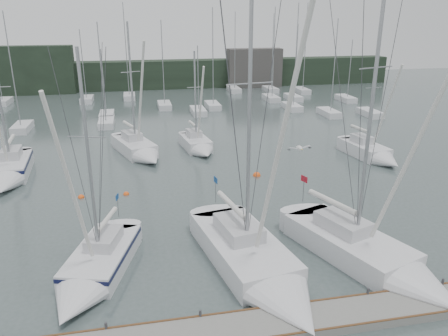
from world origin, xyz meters
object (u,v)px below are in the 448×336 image
(sailboat_near_left, at_px, (92,274))
(buoy_a, at_px, (126,194))
(sailboat_mid_b, at_px, (140,151))
(buoy_b, at_px, (257,176))
(sailboat_near_center, at_px, (262,273))
(buoy_c, at_px, (81,197))
(sailboat_mid_c, at_px, (199,146))
(sailboat_near_right, at_px, (381,262))
(sailboat_mid_e, at_px, (373,154))
(sailboat_mid_a, at_px, (9,172))

(sailboat_near_left, distance_m, buoy_a, 11.60)
(sailboat_mid_b, xyz_separation_m, buoy_b, (9.50, -7.24, -0.60))
(sailboat_near_center, height_order, buoy_a, sailboat_near_center)
(buoy_b, relative_size, buoy_c, 1.38)
(sailboat_mid_c, bearing_deg, sailboat_near_right, -83.10)
(sailboat_mid_b, height_order, buoy_b, sailboat_mid_b)
(sailboat_near_right, bearing_deg, buoy_b, 79.12)
(sailboat_mid_e, bearing_deg, sailboat_mid_c, 151.94)
(sailboat_mid_c, relative_size, buoy_c, 22.11)
(sailboat_near_right, distance_m, buoy_c, 21.40)
(sailboat_mid_e, bearing_deg, sailboat_mid_b, 158.45)
(sailboat_near_center, bearing_deg, sailboat_mid_c, 79.40)
(sailboat_near_right, height_order, sailboat_mid_c, sailboat_near_right)
(sailboat_near_center, bearing_deg, sailboat_near_right, -13.35)
(sailboat_near_left, height_order, sailboat_near_center, sailboat_near_center)
(sailboat_mid_b, distance_m, buoy_c, 10.21)
(sailboat_mid_e, xyz_separation_m, buoy_b, (-11.85, -1.97, -0.56))
(sailboat_near_left, xyz_separation_m, buoy_a, (1.60, 11.48, -0.55))
(sailboat_mid_b, bearing_deg, sailboat_mid_a, -178.36)
(sailboat_mid_c, xyz_separation_m, buoy_c, (-10.31, -9.64, -0.55))
(sailboat_near_center, distance_m, buoy_b, 15.66)
(buoy_c, bearing_deg, sailboat_near_left, -81.65)
(sailboat_near_left, height_order, sailboat_mid_a, sailboat_mid_a)
(sailboat_near_left, distance_m, sailboat_mid_e, 28.72)
(buoy_c, bearing_deg, sailboat_near_right, -39.57)
(sailboat_near_left, relative_size, sailboat_mid_a, 1.00)
(sailboat_near_center, relative_size, sailboat_mid_c, 1.61)
(sailboat_mid_c, bearing_deg, sailboat_mid_a, -172.28)
(sailboat_near_right, distance_m, sailboat_mid_b, 25.65)
(sailboat_near_left, distance_m, sailboat_near_right, 14.94)
(sailboat_near_left, relative_size, buoy_b, 19.22)
(sailboat_near_center, height_order, sailboat_near_right, sailboat_near_right)
(sailboat_near_center, bearing_deg, buoy_b, 65.18)
(sailboat_near_center, bearing_deg, sailboat_near_left, 158.34)
(sailboat_mid_e, bearing_deg, sailboat_mid_a, 170.17)
(sailboat_near_left, height_order, sailboat_mid_c, sailboat_near_left)
(sailboat_near_center, distance_m, sailboat_mid_e, 23.30)
(sailboat_near_left, height_order, sailboat_mid_b, sailboat_mid_b)
(sailboat_mid_c, xyz_separation_m, buoy_a, (-7.02, -9.72, -0.55))
(sailboat_mid_a, height_order, sailboat_mid_b, sailboat_mid_b)
(sailboat_near_right, height_order, buoy_c, sailboat_near_right)
(sailboat_mid_e, xyz_separation_m, buoy_c, (-25.94, -3.84, -0.56))
(sailboat_mid_a, distance_m, sailboat_mid_b, 11.43)
(sailboat_mid_e, distance_m, buoy_a, 22.99)
(buoy_b, bearing_deg, sailboat_mid_e, 9.45)
(sailboat_near_left, xyz_separation_m, sailboat_near_right, (14.79, -2.07, 0.07))
(sailboat_near_center, distance_m, sailboat_mid_b, 23.05)
(buoy_c, bearing_deg, buoy_a, -1.29)
(sailboat_near_center, bearing_deg, buoy_c, 117.21)
(buoy_a, bearing_deg, sailboat_mid_c, 54.17)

